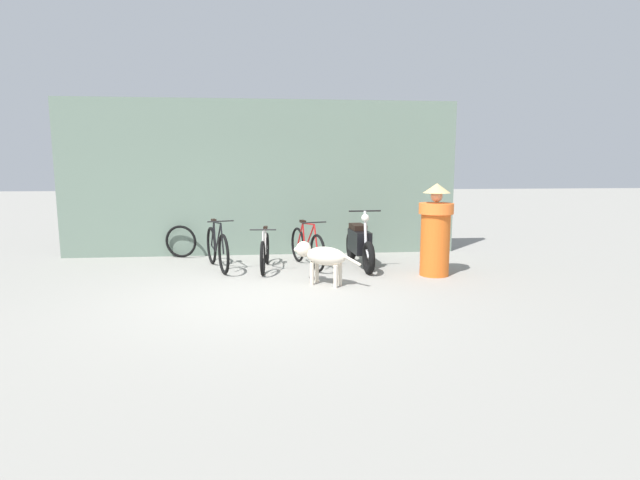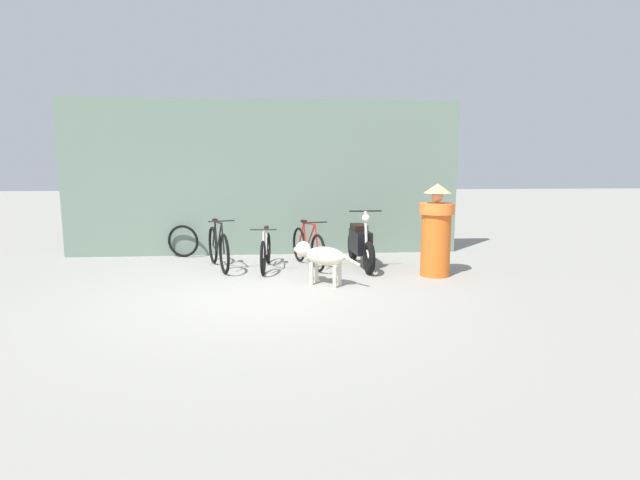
{
  "view_description": "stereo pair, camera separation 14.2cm",
  "coord_description": "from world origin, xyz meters",
  "px_view_note": "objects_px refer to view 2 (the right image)",
  "views": [
    {
      "loc": [
        0.14,
        -7.07,
        1.91
      ],
      "look_at": [
        0.97,
        1.11,
        0.65
      ],
      "focal_mm": 28.0,
      "sensor_mm": 36.0,
      "label": 1
    },
    {
      "loc": [
        0.28,
        -7.09,
        1.91
      ],
      "look_at": [
        0.97,
        1.11,
        0.65
      ],
      "focal_mm": 28.0,
      "sensor_mm": 36.0,
      "label": 2
    }
  ],
  "objects_px": {
    "bicycle_1": "(266,252)",
    "spare_tire_left": "(183,241)",
    "stray_dog": "(321,256)",
    "person_in_robes": "(436,230)",
    "bicycle_0": "(218,248)",
    "motorcycle": "(360,244)",
    "bicycle_2": "(308,247)"
  },
  "relations": [
    {
      "from": "bicycle_1",
      "to": "spare_tire_left",
      "type": "xyz_separation_m",
      "value": [
        -1.72,
        1.33,
        0.01
      ]
    },
    {
      "from": "stray_dog",
      "to": "person_in_robes",
      "type": "distance_m",
      "value": 2.1
    },
    {
      "from": "bicycle_0",
      "to": "motorcycle",
      "type": "bearing_deg",
      "value": 70.77
    },
    {
      "from": "bicycle_2",
      "to": "stray_dog",
      "type": "relative_size",
      "value": 1.59
    },
    {
      "from": "bicycle_2",
      "to": "motorcycle",
      "type": "xyz_separation_m",
      "value": [
        0.97,
        -0.11,
        0.07
      ]
    },
    {
      "from": "bicycle_1",
      "to": "stray_dog",
      "type": "relative_size",
      "value": 1.6
    },
    {
      "from": "bicycle_0",
      "to": "person_in_robes",
      "type": "relative_size",
      "value": 1.05
    },
    {
      "from": "bicycle_2",
      "to": "motorcycle",
      "type": "relative_size",
      "value": 0.84
    },
    {
      "from": "person_in_robes",
      "to": "spare_tire_left",
      "type": "xyz_separation_m",
      "value": [
        -4.64,
        2.13,
        -0.46
      ]
    },
    {
      "from": "spare_tire_left",
      "to": "motorcycle",
      "type": "bearing_deg",
      "value": -20.0
    },
    {
      "from": "bicycle_2",
      "to": "spare_tire_left",
      "type": "height_order",
      "value": "bicycle_2"
    },
    {
      "from": "stray_dog",
      "to": "motorcycle",
      "type": "bearing_deg",
      "value": -88.79
    },
    {
      "from": "spare_tire_left",
      "to": "stray_dog",
      "type": "bearing_deg",
      "value": -44.89
    },
    {
      "from": "stray_dog",
      "to": "bicycle_2",
      "type": "bearing_deg",
      "value": -51.84
    },
    {
      "from": "person_in_robes",
      "to": "spare_tire_left",
      "type": "relative_size",
      "value": 2.38
    },
    {
      "from": "spare_tire_left",
      "to": "bicycle_1",
      "type": "bearing_deg",
      "value": -37.59
    },
    {
      "from": "motorcycle",
      "to": "spare_tire_left",
      "type": "xyz_separation_m",
      "value": [
        -3.48,
        1.27,
        -0.1
      ]
    },
    {
      "from": "bicycle_0",
      "to": "spare_tire_left",
      "type": "relative_size",
      "value": 2.5
    },
    {
      "from": "bicycle_0",
      "to": "spare_tire_left",
      "type": "xyz_separation_m",
      "value": [
        -0.86,
        1.21,
        -0.04
      ]
    },
    {
      "from": "bicycle_0",
      "to": "stray_dog",
      "type": "relative_size",
      "value": 1.63
    },
    {
      "from": "bicycle_1",
      "to": "motorcycle",
      "type": "xyz_separation_m",
      "value": [
        1.76,
        0.06,
        0.11
      ]
    },
    {
      "from": "bicycle_1",
      "to": "bicycle_0",
      "type": "bearing_deg",
      "value": -94.13
    },
    {
      "from": "bicycle_1",
      "to": "motorcycle",
      "type": "distance_m",
      "value": 1.76
    },
    {
      "from": "spare_tire_left",
      "to": "bicycle_2",
      "type": "bearing_deg",
      "value": -24.8
    },
    {
      "from": "bicycle_1",
      "to": "spare_tire_left",
      "type": "bearing_deg",
      "value": -123.85
    },
    {
      "from": "motorcycle",
      "to": "spare_tire_left",
      "type": "bearing_deg",
      "value": -113.27
    },
    {
      "from": "motorcycle",
      "to": "bicycle_0",
      "type": "bearing_deg",
      "value": -94.59
    },
    {
      "from": "motorcycle",
      "to": "spare_tire_left",
      "type": "relative_size",
      "value": 2.94
    },
    {
      "from": "bicycle_1",
      "to": "stray_dog",
      "type": "xyz_separation_m",
      "value": [
        0.9,
        -1.29,
        0.14
      ]
    },
    {
      "from": "bicycle_1",
      "to": "stray_dog",
      "type": "distance_m",
      "value": 1.58
    },
    {
      "from": "bicycle_2",
      "to": "spare_tire_left",
      "type": "distance_m",
      "value": 2.77
    },
    {
      "from": "motorcycle",
      "to": "person_in_robes",
      "type": "distance_m",
      "value": 1.49
    }
  ]
}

